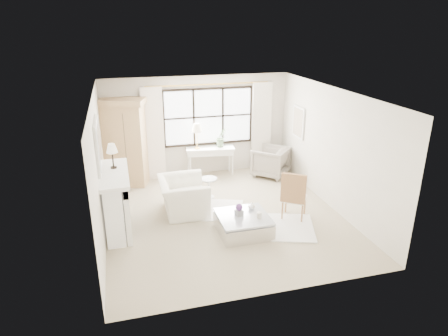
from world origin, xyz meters
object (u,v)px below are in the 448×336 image
Objects in this scene: club_armchair at (183,196)px; console_table at (210,161)px; armoire at (125,142)px; coffee_table at (243,224)px.

console_table is at bearing -27.41° from club_armchair.
armoire is 2.35m from console_table.
club_armchair is at bearing -110.31° from console_table.
club_armchair is 1.18× the size of coffee_table.
armoire is 2.42m from club_armchair.
console_table is (2.23, 0.03, -0.74)m from armoire.
console_table is 3.28m from coffee_table.
armoire reaches higher than club_armchair.
coffee_table is at bearing -140.08° from club_armchair.
console_table is at bearing 18.23° from armoire.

